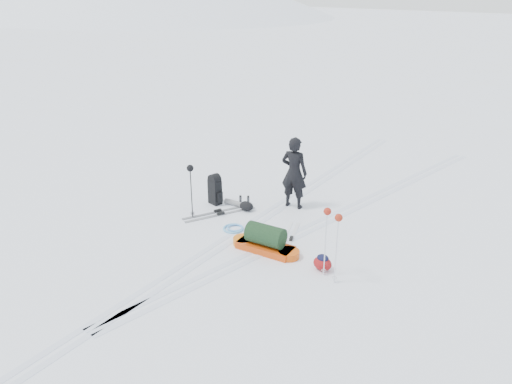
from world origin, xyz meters
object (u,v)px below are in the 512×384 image
Objects in this scene: pulk_sled at (266,241)px; expedition_rucksack at (217,190)px; skier at (294,173)px; ski_poles_black at (190,175)px.

expedition_rucksack is at bearing 146.57° from pulk_sled.
skier reaches higher than ski_poles_black.
skier is 2.09× the size of expedition_rucksack.
skier is 2.16m from expedition_rucksack.
skier is 2.75m from ski_poles_black.
pulk_sled is 1.19× the size of ski_poles_black.
pulk_sled is at bearing 98.16° from skier.
pulk_sled is 2.90m from expedition_rucksack.
expedition_rucksack is at bearing 21.18° from skier.
skier is at bearing 38.86° from ski_poles_black.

